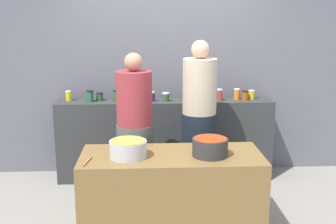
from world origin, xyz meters
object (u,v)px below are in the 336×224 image
at_px(preserve_jar_4, 124,97).
at_px(preserve_jar_14, 251,95).
at_px(preserve_jar_5, 134,97).
at_px(preserve_jar_10, 206,96).
at_px(preserve_jar_11, 220,95).
at_px(cook_with_tongs, 135,140).
at_px(cook_in_cap, 199,128).
at_px(preserve_jar_0, 69,96).
at_px(preserve_jar_3, 116,96).
at_px(preserve_jar_6, 142,97).
at_px(preserve_jar_12, 237,94).
at_px(cooking_pot_left, 128,149).
at_px(wooden_spoon, 87,161).
at_px(preserve_jar_9, 188,95).
at_px(preserve_jar_8, 166,97).
at_px(preserve_jar_2, 100,97).
at_px(preserve_jar_7, 152,96).
at_px(cooking_pot_center, 210,147).
at_px(preserve_jar_1, 90,96).
at_px(preserve_jar_13, 245,95).

bearing_deg(preserve_jar_4, preserve_jar_14, 3.74).
height_order(preserve_jar_5, preserve_jar_14, preserve_jar_14).
bearing_deg(preserve_jar_10, preserve_jar_11, 4.45).
relative_size(cook_with_tongs, cook_in_cap, 0.94).
height_order(preserve_jar_0, preserve_jar_3, preserve_jar_3).
bearing_deg(preserve_jar_6, preserve_jar_10, 0.69).
relative_size(preserve_jar_12, cooking_pot_left, 0.40).
xyz_separation_m(preserve_jar_11, cooking_pot_left, (-1.08, -1.43, -0.22)).
bearing_deg(wooden_spoon, preserve_jar_9, 55.71).
bearing_deg(preserve_jar_0, preserve_jar_8, -5.01).
relative_size(preserve_jar_8, preserve_jar_11, 0.74).
distance_m(preserve_jar_2, cooking_pot_left, 1.57).
relative_size(preserve_jar_7, preserve_jar_9, 0.82).
bearing_deg(cook_in_cap, cooking_pot_center, -90.32).
relative_size(preserve_jar_2, cook_with_tongs, 0.06).
relative_size(preserve_jar_3, preserve_jar_14, 1.25).
height_order(preserve_jar_3, preserve_jar_5, preserve_jar_3).
xyz_separation_m(preserve_jar_2, preserve_jar_9, (1.10, -0.10, 0.02)).
bearing_deg(preserve_jar_1, preserve_jar_2, 35.25).
bearing_deg(preserve_jar_6, cooking_pot_left, -94.91).
height_order(preserve_jar_4, preserve_jar_7, same).
distance_m(preserve_jar_10, cooking_pot_center, 1.44).
bearing_deg(preserve_jar_4, preserve_jar_0, 169.90).
relative_size(preserve_jar_6, preserve_jar_9, 0.81).
bearing_deg(preserve_jar_4, preserve_jar_8, 2.10).
xyz_separation_m(preserve_jar_12, preserve_jar_13, (0.10, -0.05, -0.01)).
bearing_deg(cooking_pot_left, preserve_jar_12, 48.54).
bearing_deg(preserve_jar_7, preserve_jar_3, 179.42).
distance_m(preserve_jar_0, preserve_jar_9, 1.49).
relative_size(preserve_jar_0, preserve_jar_8, 1.12).
height_order(preserve_jar_4, preserve_jar_13, preserve_jar_13).
bearing_deg(cook_with_tongs, preserve_jar_8, 64.30).
xyz_separation_m(preserve_jar_7, cook_in_cap, (0.52, -0.56, -0.26)).
distance_m(preserve_jar_7, preserve_jar_14, 1.26).
distance_m(preserve_jar_0, preserve_jar_14, 2.30).
height_order(preserve_jar_0, preserve_jar_14, preserve_jar_0).
relative_size(preserve_jar_5, preserve_jar_12, 0.80).
relative_size(preserve_jar_10, cooking_pot_left, 0.38).
relative_size(cooking_pot_left, cook_in_cap, 0.19).
bearing_deg(preserve_jar_10, preserve_jar_6, -179.31).
bearing_deg(cooking_pot_left, wooden_spoon, -160.74).
distance_m(preserve_jar_11, cooking_pot_left, 1.81).
xyz_separation_m(preserve_jar_4, preserve_jar_6, (0.22, 0.01, -0.00)).
xyz_separation_m(preserve_jar_9, cook_with_tongs, (-0.64, -0.76, -0.33)).
height_order(preserve_jar_9, cooking_pot_center, preserve_jar_9).
height_order(preserve_jar_10, cook_with_tongs, cook_with_tongs).
bearing_deg(preserve_jar_0, cooking_pot_center, -44.34).
distance_m(preserve_jar_14, cooking_pot_left, 2.13).
xyz_separation_m(preserve_jar_2, preserve_jar_5, (0.43, -0.08, 0.01)).
bearing_deg(preserve_jar_14, preserve_jar_12, -175.16).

